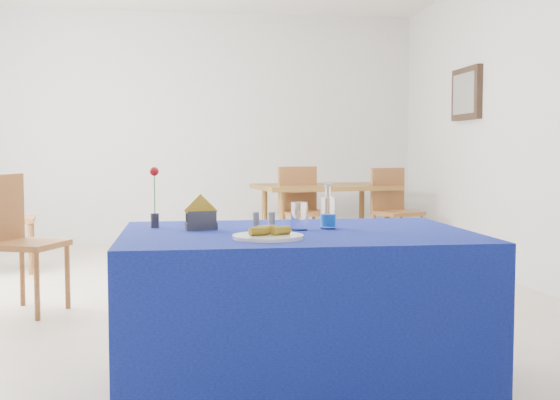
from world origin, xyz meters
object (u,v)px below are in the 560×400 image
Objects in this scene: plate at (268,237)px; oak_table at (325,192)px; water_bottle at (328,214)px; chair_win_a at (17,233)px; chair_bg_right at (393,205)px; blue_table at (297,312)px; chair_bg_left at (301,205)px.

oak_table is (1.22, 4.75, -0.09)m from plate.
chair_win_a is at bearing 135.54° from water_bottle.
chair_win_a is (-1.51, 2.13, -0.21)m from plate.
chair_win_a is (-3.40, -2.24, 0.01)m from chair_bg_right.
water_bottle reaches higher than chair_win_a.
plate is 4.77m from chair_bg_right.
blue_table is 0.49m from water_bottle.
plate is 0.49m from blue_table.
chair_win_a reaches higher than chair_bg_right.
chair_bg_right is (1.90, 4.38, -0.22)m from plate.
chair_bg_right is at bearing 66.58° from plate.
blue_table is 1.66× the size of chair_bg_left.
blue_table is (0.16, 0.25, -0.39)m from plate.
chair_bg_right is (0.68, -0.37, -0.13)m from oak_table.
water_bottle is (0.33, 0.33, 0.06)m from plate.
blue_table is at bearing 56.36° from plate.
plate reaches higher than blue_table.
chair_win_a is at bearing -145.75° from chair_bg_left.
water_bottle is at bearing 45.37° from plate.
water_bottle is 2.59m from chair_win_a.
chair_bg_left is (0.73, 4.18, 0.18)m from blue_table.
oak_table is 1.67× the size of chair_win_a.
water_bottle is at bearing -101.35° from oak_table.
chair_bg_right is 4.07m from chair_win_a.
plate is 4.90m from oak_table.
chair_bg_left reaches higher than plate.
blue_table is at bearing -131.45° from chair_bg_right.
plate is at bearing -110.84° from chair_bg_left.
plate is at bearing -122.14° from chair_win_a.
oak_table is (0.89, 4.42, -0.15)m from water_bottle.
oak_table is at bearing 76.86° from blue_table.
chair_bg_right is (1.00, -0.05, -0.01)m from chair_bg_left.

